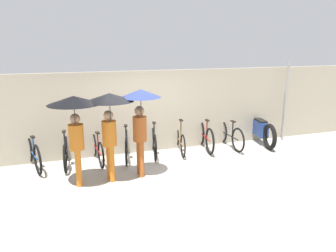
% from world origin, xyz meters
% --- Properties ---
extents(ground_plane, '(30.00, 30.00, 0.00)m').
position_xyz_m(ground_plane, '(0.00, 0.00, 0.00)').
color(ground_plane, '#9E998E').
extents(back_wall, '(14.63, 0.12, 2.33)m').
position_xyz_m(back_wall, '(0.00, 2.10, 1.16)').
color(back_wall, gray).
rests_on(back_wall, ground).
extents(parked_bicycle_0, '(0.59, 1.79, 1.08)m').
position_xyz_m(parked_bicycle_0, '(-2.76, 1.71, 0.39)').
color(parked_bicycle_0, black).
rests_on(parked_bicycle_0, ground).
extents(parked_bicycle_1, '(0.44, 1.73, 1.00)m').
position_xyz_m(parked_bicycle_1, '(-1.97, 1.66, 0.36)').
color(parked_bicycle_1, black).
rests_on(parked_bicycle_1, ground).
extents(parked_bicycle_2, '(0.44, 1.70, 1.06)m').
position_xyz_m(parked_bicycle_2, '(-1.18, 1.66, 0.36)').
color(parked_bicycle_2, black).
rests_on(parked_bicycle_2, ground).
extents(parked_bicycle_3, '(0.55, 1.78, 1.02)m').
position_xyz_m(parked_bicycle_3, '(-0.39, 1.65, 0.39)').
color(parked_bicycle_3, black).
rests_on(parked_bicycle_3, ground).
extents(parked_bicycle_4, '(0.53, 1.71, 1.08)m').
position_xyz_m(parked_bicycle_4, '(0.40, 1.71, 0.39)').
color(parked_bicycle_4, black).
rests_on(parked_bicycle_4, ground).
extents(parked_bicycle_5, '(0.50, 1.69, 1.08)m').
position_xyz_m(parked_bicycle_5, '(1.18, 1.74, 0.36)').
color(parked_bicycle_5, black).
rests_on(parked_bicycle_5, ground).
extents(parked_bicycle_6, '(0.46, 1.73, 0.99)m').
position_xyz_m(parked_bicycle_6, '(1.97, 1.71, 0.39)').
color(parked_bicycle_6, black).
rests_on(parked_bicycle_6, ground).
extents(parked_bicycle_7, '(0.44, 1.78, 1.09)m').
position_xyz_m(parked_bicycle_7, '(2.76, 1.67, 0.38)').
color(parked_bicycle_7, black).
rests_on(parked_bicycle_7, ground).
extents(pedestrian_leading, '(1.09, 1.09, 2.01)m').
position_xyz_m(pedestrian_leading, '(-1.75, 0.19, 1.62)').
color(pedestrian_leading, '#C66B1E').
rests_on(pedestrian_leading, ground).
extents(pedestrian_center, '(1.04, 1.04, 2.03)m').
position_xyz_m(pedestrian_center, '(-1.02, 0.23, 1.61)').
color(pedestrian_center, '#C66B1E').
rests_on(pedestrian_center, ground).
extents(pedestrian_trailing, '(0.90, 0.90, 2.08)m').
position_xyz_m(pedestrian_trailing, '(-0.32, 0.28, 1.58)').
color(pedestrian_trailing, '#9E4C1E').
rests_on(pedestrian_trailing, ground).
extents(motorcycle, '(0.67, 2.13, 0.96)m').
position_xyz_m(motorcycle, '(3.88, 1.73, 0.43)').
color(motorcycle, black).
rests_on(motorcycle, ground).
extents(awning_pole, '(0.07, 0.07, 2.54)m').
position_xyz_m(awning_pole, '(4.76, 1.74, 1.27)').
color(awning_pole, gray).
rests_on(awning_pole, ground).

